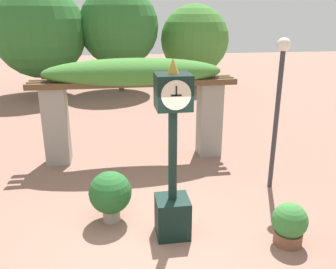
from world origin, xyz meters
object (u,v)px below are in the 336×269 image
at_px(potted_plant_near_left, 289,224).
at_px(potted_plant_far_left, 110,194).
at_px(pedestal_clock, 173,163).
at_px(lamp_post, 279,93).

height_order(potted_plant_near_left, potted_plant_far_left, potted_plant_far_left).
distance_m(pedestal_clock, potted_plant_far_left, 1.43).
height_order(pedestal_clock, potted_plant_far_left, pedestal_clock).
relative_size(pedestal_clock, potted_plant_far_left, 3.13).
distance_m(pedestal_clock, potted_plant_near_left, 2.17).
bearing_deg(pedestal_clock, potted_plant_far_left, 150.24).
xyz_separation_m(potted_plant_near_left, potted_plant_far_left, (-2.90, 1.15, 0.18)).
bearing_deg(pedestal_clock, potted_plant_near_left, -16.57).
bearing_deg(lamp_post, potted_plant_near_left, -106.14).
bearing_deg(potted_plant_near_left, potted_plant_far_left, 158.39).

